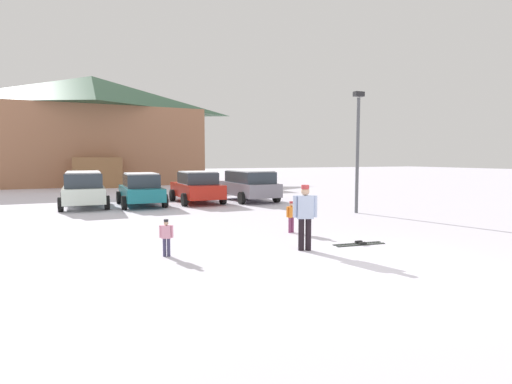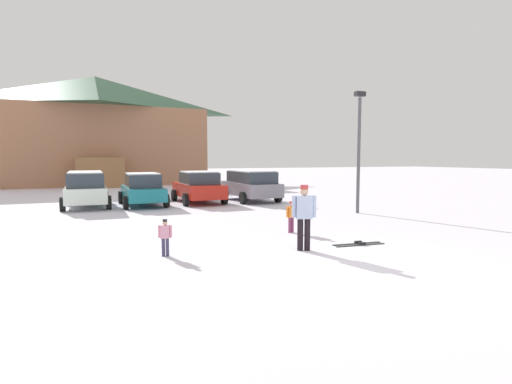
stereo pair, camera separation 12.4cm
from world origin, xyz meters
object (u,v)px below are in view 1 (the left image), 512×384
(parked_white_suv, at_px, (84,188))
(parked_teal_hatchback, at_px, (141,189))
(parked_red_sedan, at_px, (197,187))
(skier_child_in_pink_snowsuit, at_px, (166,236))
(skier_child_in_orange_jacket, at_px, (291,215))
(skier_adult_in_blue_parka, at_px, (305,214))
(parked_grey_wagon, at_px, (249,184))
(lamp_post, at_px, (358,145))
(pair_of_skis, at_px, (359,244))
(ski_lodge, at_px, (93,130))

(parked_white_suv, height_order, parked_teal_hatchback, parked_white_suv)
(parked_red_sedan, bearing_deg, skier_child_in_pink_snowsuit, -108.58)
(skier_child_in_orange_jacket, distance_m, skier_child_in_pink_snowsuit, 4.45)
(parked_red_sedan, height_order, skier_child_in_pink_snowsuit, parked_red_sedan)
(skier_adult_in_blue_parka, distance_m, skier_child_in_pink_snowsuit, 3.46)
(parked_grey_wagon, bearing_deg, parked_teal_hatchback, 179.88)
(parked_grey_wagon, bearing_deg, lamp_post, -69.50)
(skier_child_in_orange_jacket, distance_m, lamp_post, 6.03)
(parked_white_suv, bearing_deg, skier_adult_in_blue_parka, -66.89)
(skier_child_in_orange_jacket, xyz_separation_m, lamp_post, (4.74, 2.90, 2.34))
(parked_red_sedan, relative_size, pair_of_skis, 2.85)
(parked_teal_hatchback, bearing_deg, parked_grey_wagon, -0.12)
(ski_lodge, height_order, lamp_post, ski_lodge)
(parked_white_suv, distance_m, skier_adult_in_blue_parka, 13.04)
(ski_lodge, height_order, skier_child_in_orange_jacket, ski_lodge)
(parked_grey_wagon, height_order, pair_of_skis, parked_grey_wagon)
(parked_grey_wagon, height_order, lamp_post, lamp_post)
(parked_teal_hatchback, distance_m, parked_red_sedan, 2.88)
(skier_child_in_pink_snowsuit, bearing_deg, lamp_post, 26.39)
(parked_red_sedan, bearing_deg, lamp_post, -51.11)
(skier_adult_in_blue_parka, bearing_deg, lamp_post, 42.89)
(ski_lodge, bearing_deg, skier_child_in_orange_jacket, -79.98)
(parked_white_suv, distance_m, parked_grey_wagon, 8.35)
(skier_adult_in_blue_parka, xyz_separation_m, pair_of_skis, (1.72, 0.01, -0.92))
(parked_grey_wagon, relative_size, pair_of_skis, 3.00)
(skier_adult_in_blue_parka, xyz_separation_m, skier_child_in_pink_snowsuit, (-3.34, 0.75, -0.44))
(parked_white_suv, xyz_separation_m, parked_red_sedan, (5.45, -0.31, -0.08))
(ski_lodge, distance_m, skier_child_in_pink_snowsuit, 30.23)
(ski_lodge, bearing_deg, pair_of_skis, -79.11)
(parked_teal_hatchback, height_order, skier_child_in_orange_jacket, parked_teal_hatchback)
(parked_teal_hatchback, xyz_separation_m, skier_child_in_pink_snowsuit, (-0.80, -10.76, -0.31))
(skier_adult_in_blue_parka, distance_m, skier_child_in_orange_jacket, 2.46)
(skier_child_in_pink_snowsuit, bearing_deg, parked_red_sedan, 71.42)
(skier_child_in_pink_snowsuit, xyz_separation_m, pair_of_skis, (5.06, -0.75, -0.48))
(parked_red_sedan, distance_m, lamp_post, 8.61)
(ski_lodge, xyz_separation_m, skier_adult_in_blue_parka, (4.17, -30.65, -3.97))
(skier_child_in_orange_jacket, bearing_deg, skier_adult_in_blue_parka, -110.28)
(ski_lodge, distance_m, pair_of_skis, 31.59)
(ski_lodge, xyz_separation_m, skier_child_in_pink_snowsuit, (0.83, -29.90, -4.41))
(parked_grey_wagon, xyz_separation_m, skier_child_in_pink_snowsuit, (-6.56, -10.75, -0.40))
(parked_white_suv, relative_size, parked_grey_wagon, 1.03)
(skier_child_in_orange_jacket, xyz_separation_m, pair_of_skis, (0.88, -2.27, -0.54))
(pair_of_skis, bearing_deg, parked_red_sedan, 96.78)
(ski_lodge, height_order, parked_white_suv, ski_lodge)
(skier_child_in_orange_jacket, height_order, lamp_post, lamp_post)
(pair_of_skis, bearing_deg, skier_adult_in_blue_parka, -179.72)
(parked_teal_hatchback, bearing_deg, pair_of_skis, -69.69)
(parked_red_sedan, bearing_deg, skier_child_in_orange_jacket, -86.89)
(parked_red_sedan, xyz_separation_m, skier_child_in_orange_jacket, (0.51, -9.41, -0.28))
(ski_lodge, distance_m, parked_red_sedan, 19.91)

